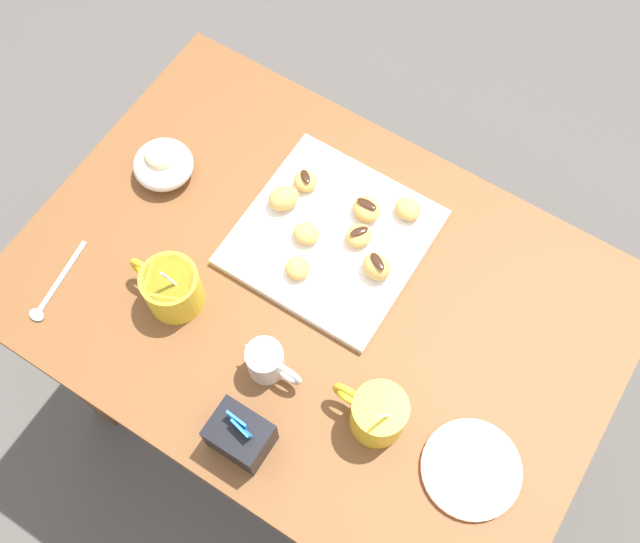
% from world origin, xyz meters
% --- Properties ---
extents(ground_plane, '(8.00, 8.00, 0.00)m').
position_xyz_m(ground_plane, '(0.00, 0.00, 0.00)').
color(ground_plane, '#514C47').
extents(dining_table, '(1.01, 0.70, 0.75)m').
position_xyz_m(dining_table, '(0.00, 0.00, 0.60)').
color(dining_table, brown).
rests_on(dining_table, ground_plane).
extents(pastry_plate_square, '(0.30, 0.30, 0.02)m').
position_xyz_m(pastry_plate_square, '(0.03, -0.10, 0.76)').
color(pastry_plate_square, white).
rests_on(pastry_plate_square, dining_table).
extents(coffee_mug_yellow_left, '(0.13, 0.09, 0.14)m').
position_xyz_m(coffee_mug_yellow_left, '(-0.19, 0.13, 0.80)').
color(coffee_mug_yellow_left, yellow).
rests_on(coffee_mug_yellow_left, dining_table).
extents(coffee_mug_yellow_right, '(0.13, 0.10, 0.13)m').
position_xyz_m(coffee_mug_yellow_right, '(0.20, 0.13, 0.80)').
color(coffee_mug_yellow_right, yellow).
rests_on(coffee_mug_yellow_right, dining_table).
extents(cream_pitcher_white, '(0.10, 0.06, 0.07)m').
position_xyz_m(cream_pitcher_white, '(-0.01, 0.15, 0.79)').
color(cream_pitcher_white, white).
rests_on(cream_pitcher_white, dining_table).
extents(sugar_caddy, '(0.09, 0.07, 0.11)m').
position_xyz_m(sugar_caddy, '(-0.03, 0.27, 0.79)').
color(sugar_caddy, black).
rests_on(sugar_caddy, dining_table).
extents(ice_cream_bowl, '(0.11, 0.11, 0.08)m').
position_xyz_m(ice_cream_bowl, '(0.36, -0.05, 0.79)').
color(ice_cream_bowl, white).
rests_on(ice_cream_bowl, dining_table).
extents(saucer_coral_left, '(0.16, 0.16, 0.01)m').
position_xyz_m(saucer_coral_left, '(-0.35, 0.12, 0.76)').
color(saucer_coral_left, '#E5704C').
rests_on(saucer_coral_left, dining_table).
extents(loose_spoon_near_saucer, '(0.04, 0.16, 0.01)m').
position_xyz_m(loose_spoon_near_saucer, '(0.38, 0.24, 0.76)').
color(loose_spoon_near_saucer, silver).
rests_on(loose_spoon_near_saucer, dining_table).
extents(beignet_0, '(0.07, 0.07, 0.04)m').
position_xyz_m(beignet_0, '(0.14, -0.11, 0.79)').
color(beignet_0, '#DBA351').
rests_on(beignet_0, pastry_plate_square).
extents(beignet_1, '(0.06, 0.06, 0.03)m').
position_xyz_m(beignet_1, '(0.01, -0.17, 0.79)').
color(beignet_1, '#DBA351').
rests_on(beignet_1, pastry_plate_square).
extents(chocolate_drizzle_1, '(0.04, 0.02, 0.00)m').
position_xyz_m(chocolate_drizzle_1, '(0.01, -0.17, 0.80)').
color(chocolate_drizzle_1, '#381E11').
rests_on(chocolate_drizzle_1, beignet_1).
extents(beignet_2, '(0.05, 0.05, 0.03)m').
position_xyz_m(beignet_2, '(0.13, -0.16, 0.78)').
color(beignet_2, '#DBA351').
rests_on(beignet_2, pastry_plate_square).
extents(chocolate_drizzle_2, '(0.03, 0.03, 0.00)m').
position_xyz_m(chocolate_drizzle_2, '(0.13, -0.16, 0.80)').
color(chocolate_drizzle_2, '#381E11').
rests_on(chocolate_drizzle_2, beignet_2).
extents(beignet_3, '(0.05, 0.05, 0.03)m').
position_xyz_m(beignet_3, '(-0.06, -0.21, 0.78)').
color(beignet_3, '#DBA351').
rests_on(beignet_3, pastry_plate_square).
extents(beignet_4, '(0.06, 0.06, 0.04)m').
position_xyz_m(beignet_4, '(-0.07, -0.08, 0.79)').
color(beignet_4, '#DBA351').
rests_on(beignet_4, pastry_plate_square).
extents(chocolate_drizzle_4, '(0.04, 0.03, 0.00)m').
position_xyz_m(chocolate_drizzle_4, '(-0.07, -0.08, 0.81)').
color(chocolate_drizzle_4, '#381E11').
rests_on(chocolate_drizzle_4, beignet_4).
extents(beignet_5, '(0.05, 0.06, 0.03)m').
position_xyz_m(beignet_5, '(-0.01, -0.12, 0.78)').
color(beignet_5, '#DBA351').
rests_on(beignet_5, pastry_plate_square).
extents(chocolate_drizzle_5, '(0.03, 0.04, 0.00)m').
position_xyz_m(chocolate_drizzle_5, '(-0.01, -0.12, 0.80)').
color(chocolate_drizzle_5, '#381E11').
rests_on(chocolate_drizzle_5, beignet_5).
extents(beignet_6, '(0.06, 0.06, 0.03)m').
position_xyz_m(beignet_6, '(0.05, -0.01, 0.78)').
color(beignet_6, '#DBA351').
rests_on(beignet_6, pastry_plate_square).
extents(beignet_7, '(0.05, 0.05, 0.03)m').
position_xyz_m(beignet_7, '(0.07, -0.07, 0.78)').
color(beignet_7, '#DBA351').
rests_on(beignet_7, pastry_plate_square).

